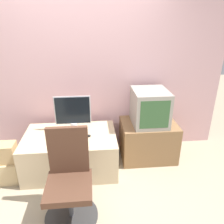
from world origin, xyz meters
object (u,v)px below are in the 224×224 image
Objects in this scene: crt_tv at (150,107)px; office_chair at (70,184)px; keyboard at (73,138)px; cardboard_box_lower at (9,170)px; mouse at (89,136)px; main_monitor at (73,113)px.

crt_tv reaches higher than office_chair.
cardboard_box_lower is (-0.86, -0.09, -0.39)m from keyboard.
cardboard_box_lower is (-0.86, 0.63, -0.25)m from office_chair.
cardboard_box_lower is at bearing -173.95° from mouse.
main_monitor is 0.39m from mouse.
mouse is (0.21, -0.22, -0.25)m from main_monitor.
crt_tv reaches higher than mouse.
crt_tv is at bearing 10.59° from cardboard_box_lower.
office_chair is (-1.09, -1.00, -0.43)m from crt_tv.
main_monitor is at bearing -178.39° from crt_tv.
office_chair is at bearing -36.24° from cardboard_box_lower.
office_chair is at bearing -90.01° from keyboard.
keyboard is 0.95× the size of cardboard_box_lower.
office_chair is 3.30× the size of cardboard_box_lower.
mouse is 0.11× the size of crt_tv.
main_monitor is 0.93× the size of crt_tv.
mouse is at bearing -164.12° from crt_tv.
main_monitor is at bearing 133.12° from mouse.
main_monitor reaches higher than keyboard.
crt_tv is 1.82× the size of cardboard_box_lower.
crt_tv reaches higher than keyboard.
main_monitor is at bearing 21.27° from cardboard_box_lower.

